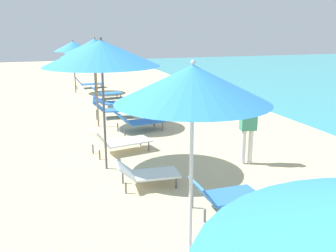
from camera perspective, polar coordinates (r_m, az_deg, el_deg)
The scene contains 15 objects.
umbrella_third at distance 4.55m, azimuth 3.79°, elevation 6.36°, with size 1.93×1.93×2.73m.
lounger_third_shoreside at distance 6.62m, azimuth 8.53°, elevation -10.34°, with size 1.21×0.65×0.61m.
umbrella_fourth at distance 8.05m, azimuth -10.16°, elevation 10.90°, with size 2.48×2.48×2.91m.
lounger_fourth_shoreside at distance 9.54m, azimuth -7.47°, elevation -2.21°, with size 1.58×0.89×0.69m.
lounger_fourth_inland at distance 7.51m, azimuth -3.27°, elevation -7.19°, with size 1.28×0.68×0.53m.
umbrella_fifth at distance 11.88m, azimuth -11.14°, elevation 11.63°, with size 2.11×2.11×2.83m.
lounger_fifth_shoreside at distance 13.30m, azimuth -8.47°, elevation 2.61°, with size 1.51×0.76×0.62m.
lounger_fifth_inland at distance 11.45m, azimuth -4.52°, elevation 0.81°, with size 1.57×0.92×0.65m.
umbrella_sixth at distance 15.45m, azimuth -11.35°, elevation 11.78°, with size 2.32×2.32×2.64m.
lounger_sixth_shoreside at distance 16.96m, azimuth -9.48°, elevation 5.06°, with size 1.39×0.78×0.58m.
lounger_sixth_inland at distance 14.57m, azimuth -8.72°, elevation 3.64°, with size 1.48×0.91×0.55m.
umbrella_farthest at distance 18.67m, azimuth -14.34°, elevation 11.73°, with size 1.81×1.81×2.52m.
lounger_farthest_shoreside at distance 20.17m, azimuth -12.10°, elevation 6.46°, with size 1.53×0.64×0.64m.
person_walking_near at distance 8.71m, azimuth 12.19°, elevation 0.60°, with size 0.39×0.28×1.65m.
beach_ball at distance 12.81m, azimuth -0.24°, elevation 1.72°, with size 0.37×0.37×0.37m, color yellow.
Camera 1 is at (-2.06, 2.71, 3.10)m, focal length 39.84 mm.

